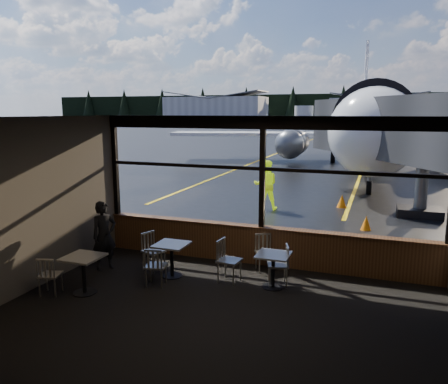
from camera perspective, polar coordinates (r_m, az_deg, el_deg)
The scene contains 32 objects.
ground_plane at distance 129.73m, azimuth 18.94°, elevation 8.34°, with size 520.00×520.00×0.00m, color black.
carpet_floor at distance 7.97m, azimuth -1.01°, elevation -16.24°, with size 8.00×6.00×0.01m, color black.
ceiling at distance 7.12m, azimuth -1.10°, elevation 9.71°, with size 8.00×6.00×0.04m, color #38332D.
wall_left at distance 9.51m, azimuth -24.19°, elevation -1.64°, with size 0.04×6.00×3.50m, color #4E473E.
wall_back at distance 4.82m, azimuth -14.19°, elevation -12.38°, with size 8.00×0.04×3.50m, color #4E473E.
window_sill at distance 10.47m, azimuth 4.88°, elevation -7.05°, with size 8.00×0.28×0.90m, color #4B2B16.
window_header at distance 9.99m, azimuth 5.15°, elevation 9.03°, with size 8.00×0.18×0.30m, color black.
mullion_left at distance 11.72m, azimuth -14.00°, elevation 3.33°, with size 0.12×0.12×2.60m, color black.
mullion_centre at distance 10.08m, azimuth 5.04°, elevation 2.48°, with size 0.12×0.12×2.60m, color black.
window_transom at distance 10.07m, azimuth 5.05°, elevation 3.05°, with size 8.00×0.10×0.08m, color black.
airliner at distance 31.23m, azimuth 18.37°, elevation 12.78°, with size 27.96×33.56×10.25m, color white, non-canonical shape.
jet_bridge at distance 15.24m, azimuth 23.85°, elevation 4.91°, with size 8.81×10.77×4.70m, color #2B2B2D, non-canonical shape.
cafe_table_near at distance 9.17m, azimuth 6.43°, elevation -10.22°, with size 0.66×0.66×0.73m, color #A9A39B, non-canonical shape.
cafe_table_mid at distance 9.77m, azimuth -6.82°, elevation -8.84°, with size 0.69×0.69×0.75m, color #A5A098, non-canonical shape.
cafe_table_left at distance 9.27m, azimuth -17.83°, elevation -10.27°, with size 0.71×0.71×0.78m, color #99958D, non-canonical shape.
chair_near_e at distance 9.29m, azimuth 7.04°, elevation -9.47°, with size 0.48×0.48×0.88m, color beige, non-canonical shape.
chair_near_w at distance 9.38m, azimuth 0.71°, elevation -9.00°, with size 0.51×0.51×0.93m, color #B1ADA0, non-canonical shape.
chair_near_n at distance 10.06m, azimuth 5.36°, elevation -7.94°, with size 0.46×0.46×0.85m, color #B2ACA1, non-canonical shape.
chair_mid_s at distance 9.30m, azimuth -8.89°, elevation -9.56°, with size 0.47×0.47×0.86m, color #A9A599, non-canonical shape.
chair_mid_w at distance 10.19m, azimuth -9.18°, elevation -7.69°, with size 0.48×0.48×0.88m, color beige, non-canonical shape.
chair_left_s at distance 9.44m, azimuth -21.75°, elevation -10.06°, with size 0.44×0.44×0.81m, color beige, non-canonical shape.
passenger at distance 10.38m, azimuth -15.37°, elevation -5.53°, with size 0.58×0.38×1.60m, color black.
ground_crew at distance 16.23m, azimuth 5.47°, elevation 0.93°, with size 0.89×0.69×1.83m, color #BFF219.
cone_nose at distance 17.15m, azimuth 15.14°, elevation -1.14°, with size 0.36×0.36×0.50m, color #EA6207.
cone_wing at distance 28.84m, azimuth 5.66°, elevation 3.72°, with size 0.33×0.33×0.45m, color #F54307.
hangar_left at distance 203.06m, azimuth -1.09°, elevation 11.02°, with size 45.00×18.00×11.00m, color silver, non-canonical shape.
hangar_mid at distance 194.67m, azimuth 19.44°, elevation 10.32°, with size 38.00×15.00×10.00m, color silver, non-canonical shape.
fuel_tank_a at distance 194.40m, azimuth 10.39°, elevation 10.14°, with size 8.00×8.00×6.00m, color silver.
fuel_tank_b at distance 192.97m, azimuth 13.36°, elevation 10.03°, with size 8.00×8.00×6.00m, color silver.
fuel_tank_c at distance 192.06m, azimuth 16.37°, elevation 9.89°, with size 8.00×8.00×6.00m, color silver.
treeline at distance 219.68m, azimuth 19.54°, elevation 10.52°, with size 360.00×3.00×12.00m, color black.
cone_extra at distance 14.12m, azimuth 18.06°, elevation -3.86°, with size 0.32×0.32×0.44m, color orange.
Camera 1 is at (2.55, -9.65, 3.60)m, focal length 35.00 mm.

